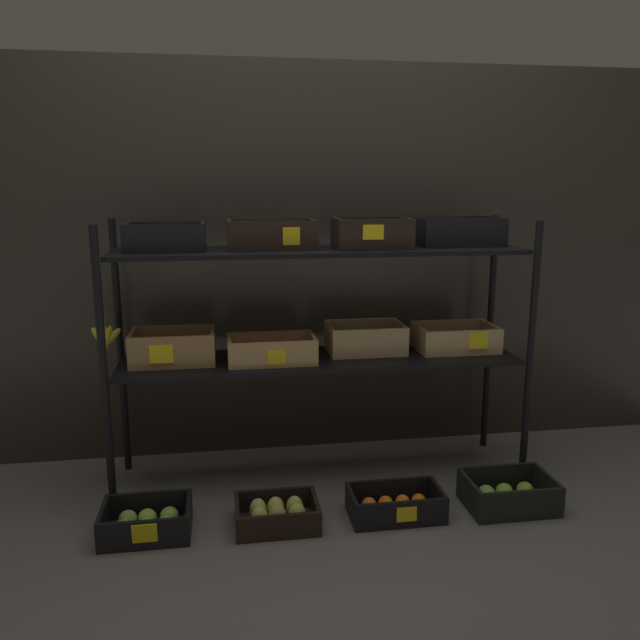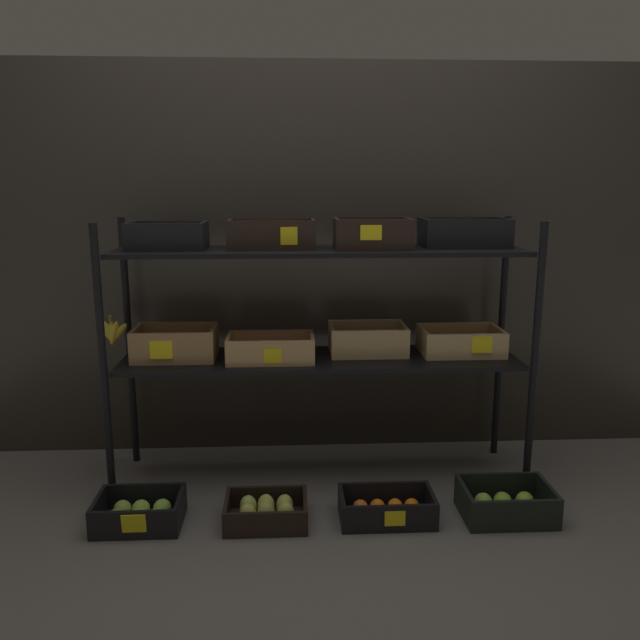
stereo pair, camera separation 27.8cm
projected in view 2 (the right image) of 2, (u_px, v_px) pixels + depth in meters
ground_plane at (320, 476)px, 2.94m from camera, size 10.00×10.00×0.00m
storefront_wall at (316, 262)px, 3.15m from camera, size 4.18×0.12×1.88m
display_rack at (316, 303)px, 2.78m from camera, size 1.90×0.46×1.18m
crate_ground_apple_green at (139, 514)px, 2.51m from camera, size 0.34×0.25×0.12m
crate_ground_pear at (266, 512)px, 2.52m from camera, size 0.33×0.23×0.10m
crate_ground_tangerine at (387, 510)px, 2.55m from camera, size 0.38×0.21×0.11m
crate_ground_right_apple_green at (506, 505)px, 2.57m from camera, size 0.36×0.25×0.13m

